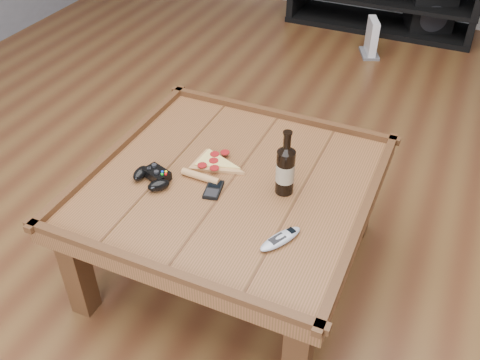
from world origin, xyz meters
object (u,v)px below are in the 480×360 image
at_px(beer_bottle, 285,168).
at_px(remote_control, 281,239).
at_px(pizza_slice, 212,165).
at_px(subwoofer, 429,11).
at_px(game_console, 371,39).
at_px(coffee_table, 231,193).
at_px(game_controller, 153,177).
at_px(smartphone, 213,189).

relative_size(beer_bottle, remote_control, 1.48).
bearing_deg(remote_control, pizza_slice, 172.31).
distance_m(subwoofer, game_console, 0.66).
height_order(coffee_table, game_console, coffee_table).
distance_m(coffee_table, pizza_slice, 0.13).
bearing_deg(subwoofer, remote_control, -112.03).
distance_m(game_controller, subwoofer, 3.00).
bearing_deg(coffee_table, game_controller, -155.17).
height_order(beer_bottle, pizza_slice, beer_bottle).
xyz_separation_m(beer_bottle, game_console, (-0.14, 2.19, -0.43)).
distance_m(smartphone, subwoofer, 2.92).
xyz_separation_m(beer_bottle, game_controller, (-0.45, -0.14, -0.08)).
xyz_separation_m(coffee_table, pizza_slice, (-0.10, 0.05, 0.07)).
xyz_separation_m(remote_control, subwoofer, (0.07, 3.02, -0.31)).
bearing_deg(subwoofer, coffee_table, -117.69).
height_order(game_controller, remote_control, game_controller).
distance_m(beer_bottle, remote_control, 0.27).
xyz_separation_m(pizza_slice, subwoofer, (0.45, 2.75, -0.30)).
bearing_deg(game_controller, coffee_table, 43.70).
distance_m(coffee_table, game_controller, 0.29).
bearing_deg(game_console, smartphone, -115.44).
xyz_separation_m(coffee_table, subwoofer, (0.35, 2.80, -0.24)).
distance_m(beer_bottle, game_controller, 0.48).
height_order(pizza_slice, smartphone, pizza_slice).
height_order(coffee_table, smartphone, coffee_table).
relative_size(game_controller, game_console, 0.64).
xyz_separation_m(game_controller, subwoofer, (0.60, 2.92, -0.32)).
bearing_deg(subwoofer, pizza_slice, -119.87).
distance_m(beer_bottle, pizza_slice, 0.31).
bearing_deg(pizza_slice, subwoofer, 83.15).
relative_size(pizza_slice, game_console, 1.07).
xyz_separation_m(coffee_table, smartphone, (-0.03, -0.08, 0.07)).
height_order(smartphone, game_console, smartphone).
relative_size(pizza_slice, smartphone, 2.48).
bearing_deg(coffee_table, remote_control, -38.47).
bearing_deg(beer_bottle, game_controller, -162.55).
distance_m(coffee_table, remote_control, 0.36).
height_order(pizza_slice, game_console, pizza_slice).
bearing_deg(remote_control, coffee_table, 169.09).
xyz_separation_m(beer_bottle, pizza_slice, (-0.30, 0.02, -0.09)).
distance_m(beer_bottle, smartphone, 0.27).
height_order(smartphone, subwoofer, smartphone).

